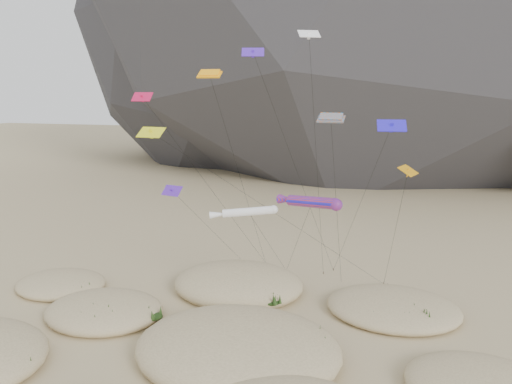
{
  "coord_description": "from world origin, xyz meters",
  "views": [
    {
      "loc": [
        13.56,
        -32.13,
        21.39
      ],
      "look_at": [
        0.24,
        12.0,
        12.05
      ],
      "focal_mm": 35.0,
      "sensor_mm": 36.0,
      "label": 1
    }
  ],
  "objects": [
    {
      "name": "ground",
      "position": [
        0.0,
        0.0,
        0.0
      ],
      "size": [
        500.0,
        500.0,
        0.0
      ],
      "primitive_type": "plane",
      "color": "#CCB789",
      "rests_on": "ground"
    },
    {
      "name": "dunes",
      "position": [
        -2.16,
        3.72,
        0.73
      ],
      "size": [
        52.55,
        35.77,
        3.91
      ],
      "color": "#CCB789",
      "rests_on": "ground"
    },
    {
      "name": "dune_grass",
      "position": [
        -1.43,
        4.16,
        0.85
      ],
      "size": [
        43.71,
        27.99,
        1.49
      ],
      "color": "black",
      "rests_on": "ground"
    },
    {
      "name": "kite_stakes",
      "position": [
        2.68,
        23.12,
        0.15
      ],
      "size": [
        18.91,
        3.95,
        0.3
      ],
      "color": "#3F2D1E",
      "rests_on": "ground"
    },
    {
      "name": "rainbow_tube_kite",
      "position": [
        5.42,
        11.92,
        11.45
      ],
      "size": [
        7.89,
        12.04,
        12.3
      ],
      "color": "red",
      "rests_on": "ground"
    },
    {
      "name": "white_tube_kite",
      "position": [
        -0.98,
        12.47,
        9.9
      ],
      "size": [
        6.43,
        12.82,
        10.57
      ],
      "color": "white",
      "rests_on": "ground"
    },
    {
      "name": "orange_parafoil",
      "position": [
        -4.49,
        12.79,
        22.67
      ],
      "size": [
        3.69,
        12.06,
        23.43
      ],
      "color": "#FF9F0D",
      "rests_on": "ground"
    },
    {
      "name": "multi_parafoil",
      "position": [
        7.44,
        9.92,
        18.96
      ],
      "size": [
        2.31,
        12.88,
        19.64
      ],
      "color": "#D95816",
      "rests_on": "ground"
    },
    {
      "name": "delta_kites",
      "position": [
        0.4,
        10.44,
        18.33
      ],
      "size": [
        25.99,
        20.47,
        26.68
      ],
      "color": "#4920BA",
      "rests_on": "ground"
    }
  ]
}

